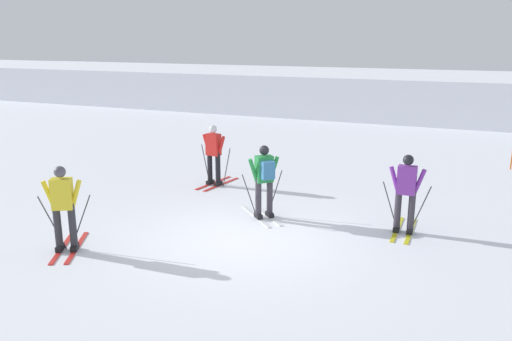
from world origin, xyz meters
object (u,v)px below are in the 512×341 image
object	(u,v)px
skier_red	(214,153)
skier_yellow	(63,206)
skier_purple	(406,192)
skier_green	(264,178)

from	to	relation	value
skier_red	skier_yellow	distance (m)	5.23
skier_purple	skier_yellow	distance (m)	6.89
skier_yellow	skier_red	bearing A→B (deg)	83.93
skier_green	skier_yellow	xyz separation A→B (m)	(-2.86, -3.21, -0.04)
skier_red	skier_purple	xyz separation A→B (m)	(5.37, -1.69, -0.00)
skier_purple	skier_yellow	bearing A→B (deg)	-149.34
skier_green	skier_purple	size ratio (longest dim) A/B	1.00
skier_red	skier_green	bearing A→B (deg)	-40.84
skier_purple	skier_red	bearing A→B (deg)	162.54
skier_green	skier_yellow	bearing A→B (deg)	-131.72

